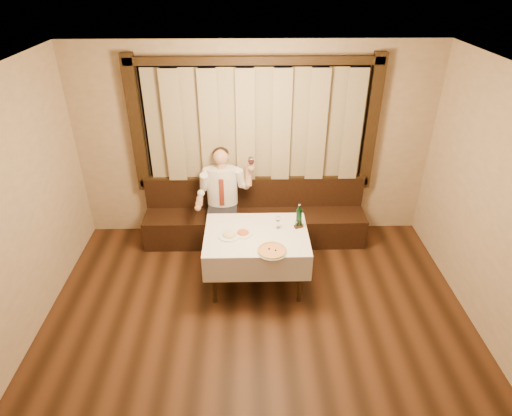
{
  "coord_description": "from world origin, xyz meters",
  "views": [
    {
      "loc": [
        -0.09,
        -2.64,
        3.67
      ],
      "look_at": [
        0.0,
        1.9,
        1.0
      ],
      "focal_mm": 30.0,
      "sensor_mm": 36.0,
      "label": 1
    }
  ],
  "objects_px": {
    "pasta_red": "(243,232)",
    "seated_man": "(222,192)",
    "pizza": "(272,251)",
    "green_bottle": "(299,217)",
    "pasta_cream": "(229,233)",
    "banquette": "(255,220)",
    "dining_table": "(256,241)",
    "cruet_caddy": "(299,225)"
  },
  "relations": [
    {
      "from": "banquette",
      "to": "green_bottle",
      "type": "relative_size",
      "value": 9.99
    },
    {
      "from": "banquette",
      "to": "green_bottle",
      "type": "bearing_deg",
      "value": -59.04
    },
    {
      "from": "pizza",
      "to": "pasta_red",
      "type": "distance_m",
      "value": 0.5
    },
    {
      "from": "pasta_red",
      "to": "green_bottle",
      "type": "height_order",
      "value": "green_bottle"
    },
    {
      "from": "green_bottle",
      "to": "dining_table",
      "type": "bearing_deg",
      "value": -165.19
    },
    {
      "from": "pasta_cream",
      "to": "seated_man",
      "type": "distance_m",
      "value": 0.99
    },
    {
      "from": "pasta_red",
      "to": "seated_man",
      "type": "height_order",
      "value": "seated_man"
    },
    {
      "from": "dining_table",
      "to": "cruet_caddy",
      "type": "bearing_deg",
      "value": 13.33
    },
    {
      "from": "pasta_red",
      "to": "pizza",
      "type": "bearing_deg",
      "value": -48.3
    },
    {
      "from": "pasta_cream",
      "to": "pizza",
      "type": "bearing_deg",
      "value": -33.64
    },
    {
      "from": "pasta_red",
      "to": "cruet_caddy",
      "type": "distance_m",
      "value": 0.71
    },
    {
      "from": "dining_table",
      "to": "pasta_red",
      "type": "distance_m",
      "value": 0.21
    },
    {
      "from": "pasta_red",
      "to": "cruet_caddy",
      "type": "xyz_separation_m",
      "value": [
        0.69,
        0.13,
        0.01
      ]
    },
    {
      "from": "dining_table",
      "to": "pasta_cream",
      "type": "distance_m",
      "value": 0.36
    },
    {
      "from": "pasta_cream",
      "to": "dining_table",
      "type": "bearing_deg",
      "value": 8.38
    },
    {
      "from": "pizza",
      "to": "seated_man",
      "type": "bearing_deg",
      "value": 115.51
    },
    {
      "from": "dining_table",
      "to": "pasta_cream",
      "type": "xyz_separation_m",
      "value": [
        -0.33,
        -0.05,
        0.14
      ]
    },
    {
      "from": "pasta_red",
      "to": "pasta_cream",
      "type": "relative_size",
      "value": 0.87
    },
    {
      "from": "banquette",
      "to": "pizza",
      "type": "distance_m",
      "value": 1.49
    },
    {
      "from": "cruet_caddy",
      "to": "seated_man",
      "type": "height_order",
      "value": "seated_man"
    },
    {
      "from": "dining_table",
      "to": "green_bottle",
      "type": "bearing_deg",
      "value": 14.81
    },
    {
      "from": "seated_man",
      "to": "pizza",
      "type": "bearing_deg",
      "value": -64.49
    },
    {
      "from": "pasta_red",
      "to": "seated_man",
      "type": "xyz_separation_m",
      "value": [
        -0.29,
        0.94,
        0.05
      ]
    },
    {
      "from": "cruet_caddy",
      "to": "pizza",
      "type": "bearing_deg",
      "value": -145.43
    },
    {
      "from": "dining_table",
      "to": "seated_man",
      "type": "relative_size",
      "value": 0.87
    },
    {
      "from": "seated_man",
      "to": "dining_table",
      "type": "bearing_deg",
      "value": -63.96
    },
    {
      "from": "dining_table",
      "to": "pizza",
      "type": "bearing_deg",
      "value": -65.8
    },
    {
      "from": "dining_table",
      "to": "green_bottle",
      "type": "distance_m",
      "value": 0.6
    },
    {
      "from": "banquette",
      "to": "seated_man",
      "type": "xyz_separation_m",
      "value": [
        -0.46,
        -0.09,
        0.53
      ]
    },
    {
      "from": "green_bottle",
      "to": "pasta_cream",
      "type": "bearing_deg",
      "value": -167.61
    },
    {
      "from": "pizza",
      "to": "pasta_red",
      "type": "height_order",
      "value": "pasta_red"
    },
    {
      "from": "pasta_cream",
      "to": "pasta_red",
      "type": "bearing_deg",
      "value": 15.29
    },
    {
      "from": "dining_table",
      "to": "pasta_red",
      "type": "xyz_separation_m",
      "value": [
        -0.16,
        -0.0,
        0.14
      ]
    },
    {
      "from": "banquette",
      "to": "pizza",
      "type": "bearing_deg",
      "value": -83.06
    },
    {
      "from": "banquette",
      "to": "seated_man",
      "type": "bearing_deg",
      "value": -168.8
    },
    {
      "from": "cruet_caddy",
      "to": "pasta_cream",
      "type": "bearing_deg",
      "value": 171.43
    },
    {
      "from": "dining_table",
      "to": "cruet_caddy",
      "type": "distance_m",
      "value": 0.56
    },
    {
      "from": "pasta_cream",
      "to": "seated_man",
      "type": "bearing_deg",
      "value": 97.45
    },
    {
      "from": "pasta_red",
      "to": "pasta_cream",
      "type": "distance_m",
      "value": 0.17
    },
    {
      "from": "dining_table",
      "to": "pasta_cream",
      "type": "bearing_deg",
      "value": -171.62
    },
    {
      "from": "dining_table",
      "to": "cruet_caddy",
      "type": "relative_size",
      "value": 10.79
    },
    {
      "from": "pasta_red",
      "to": "pasta_cream",
      "type": "xyz_separation_m",
      "value": [
        -0.16,
        -0.04,
        0.01
      ]
    }
  ]
}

